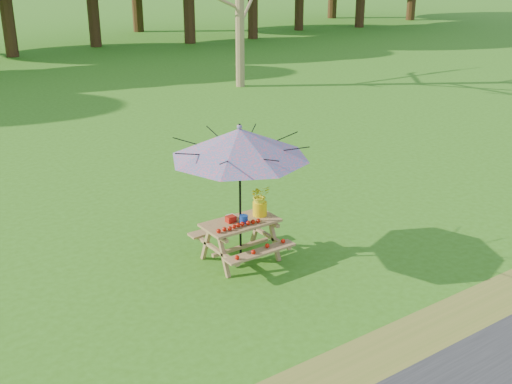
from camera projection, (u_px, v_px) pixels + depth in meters
ground at (436, 212)px, 12.12m from camera, size 120.00×120.00×0.00m
picnic_table at (241, 241)px, 10.19m from camera, size 1.20×1.32×0.67m
patio_umbrella at (240, 143)px, 9.61m from camera, size 2.26×2.26×2.25m
produce_bins at (236, 219)px, 10.04m from camera, size 0.28×0.36×0.13m
tomatoes_row at (239, 225)px, 9.84m from camera, size 0.77×0.13×0.07m
flower_bucket at (260, 199)px, 10.20m from camera, size 0.34×0.31×0.51m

